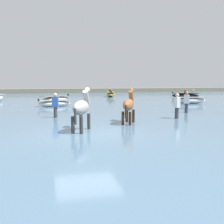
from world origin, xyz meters
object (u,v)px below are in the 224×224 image
object	(u,v)px
boat_far_inshore	(185,95)
person_onlooker_left	(186,104)
person_wading_close	(177,108)
boat_near_port	(111,94)
boat_distant_east	(55,103)
person_spectator_far	(55,107)
boat_mid_outer	(56,99)
horse_lead_chestnut	(129,106)
horse_trailing_grey	(82,109)
boat_mid_channel	(191,100)

from	to	relation	value
boat_far_inshore	person_onlooker_left	distance (m)	14.93
person_wading_close	boat_near_port	bearing A→B (deg)	86.87
boat_distant_east	person_spectator_far	distance (m)	6.53
boat_distant_east	boat_near_port	xyz separation A→B (m)	(7.13, 11.59, 0.06)
boat_far_inshore	person_onlooker_left	size ratio (longest dim) A/B	1.90
boat_mid_outer	horse_lead_chestnut	bearing A→B (deg)	-77.91
horse_trailing_grey	boat_near_port	xyz separation A→B (m)	(6.37, 22.30, -0.58)
person_spectator_far	boat_near_port	bearing A→B (deg)	68.17
horse_lead_chestnut	boat_mid_channel	size ratio (longest dim) A/B	0.72
horse_lead_chestnut	boat_near_port	size ratio (longest dim) A/B	0.64
person_onlooker_left	boat_mid_channel	bearing A→B (deg)	58.29
boat_distant_east	person_wading_close	world-z (taller)	person_wading_close
horse_lead_chestnut	horse_trailing_grey	bearing A→B (deg)	-149.42
horse_trailing_grey	boat_mid_channel	bearing A→B (deg)	44.72
boat_mid_outer	person_wading_close	size ratio (longest dim) A/B	1.75
boat_mid_channel	person_wading_close	world-z (taller)	person_wading_close
horse_trailing_grey	person_spectator_far	world-z (taller)	horse_trailing_grey
horse_lead_chestnut	person_spectator_far	bearing A→B (deg)	139.19
boat_mid_channel	boat_mid_outer	distance (m)	12.05
boat_distant_east	person_onlooker_left	world-z (taller)	person_onlooker_left
person_onlooker_left	boat_mid_outer	bearing A→B (deg)	126.57
boat_near_port	person_spectator_far	distance (m)	19.52
boat_near_port	person_wading_close	xyz separation A→B (m)	(-1.09, -19.93, 0.27)
boat_mid_outer	boat_near_port	bearing A→B (deg)	47.65
horse_trailing_grey	person_spectator_far	size ratio (longest dim) A/B	1.23
boat_near_port	person_wading_close	size ratio (longest dim) A/B	1.85
boat_distant_east	horse_trailing_grey	bearing A→B (deg)	-85.93
person_wading_close	boat_distant_east	bearing A→B (deg)	125.96
boat_near_port	person_onlooker_left	world-z (taller)	person_onlooker_left
horse_trailing_grey	horse_lead_chestnut	bearing A→B (deg)	30.58
person_wading_close	person_spectator_far	bearing A→B (deg)	163.64
horse_trailing_grey	person_onlooker_left	size ratio (longest dim) A/B	1.23
person_onlooker_left	person_spectator_far	bearing A→B (deg)	-177.21
boat_near_port	person_onlooker_left	distance (m)	17.74
boat_near_port	person_onlooker_left	bearing A→B (deg)	-87.84
boat_far_inshore	boat_distant_east	bearing A→B (deg)	-154.75
horse_trailing_grey	boat_mid_outer	distance (m)	14.77
horse_lead_chestnut	horse_trailing_grey	xyz separation A→B (m)	(-2.35, -1.39, 0.05)
person_onlooker_left	person_wading_close	size ratio (longest dim) A/B	1.00
boat_mid_channel	boat_distant_east	xyz separation A→B (m)	(-11.62, -0.05, -0.04)
boat_mid_outer	person_onlooker_left	distance (m)	12.68
boat_far_inshore	boat_distant_east	world-z (taller)	boat_far_inshore
boat_distant_east	person_spectator_far	world-z (taller)	person_spectator_far
horse_lead_chestnut	person_wading_close	xyz separation A→B (m)	(2.93, 0.98, -0.27)
boat_mid_channel	person_wading_close	bearing A→B (deg)	-123.65
boat_far_inshore	boat_mid_channel	distance (m)	7.68
boat_mid_outer	boat_near_port	size ratio (longest dim) A/B	0.95
horse_trailing_grey	boat_far_inshore	size ratio (longest dim) A/B	0.65
boat_far_inshore	person_spectator_far	size ratio (longest dim) A/B	1.90
horse_lead_chestnut	horse_trailing_grey	world-z (taller)	horse_trailing_grey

